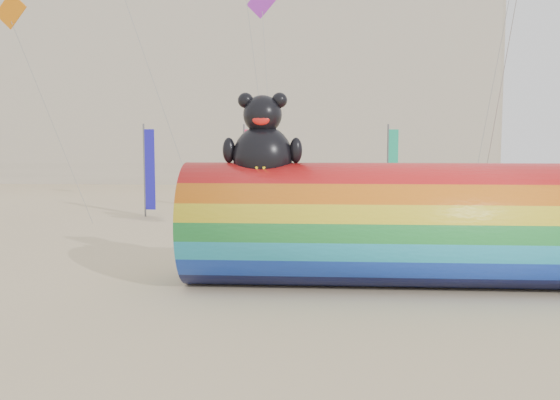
# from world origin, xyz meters

# --- Properties ---
(ground) EXTENTS (160.00, 160.00, 0.00)m
(ground) POSITION_xyz_m (0.00, 0.00, 0.00)
(ground) COLOR #CCB58C
(ground) RESTS_ON ground
(hotel_building) EXTENTS (60.40, 15.40, 20.60)m
(hotel_building) POSITION_xyz_m (-12.00, 45.95, 10.31)
(hotel_building) COLOR #B7AD99
(hotel_building) RESTS_ON ground
(windsock_assembly) EXTENTS (12.78, 3.89, 5.89)m
(windsock_assembly) POSITION_xyz_m (4.11, -0.25, 1.95)
(windsock_assembly) COLOR red
(windsock_assembly) RESTS_ON ground
(kite_handler) EXTENTS (0.66, 0.52, 1.60)m
(kite_handler) POSITION_xyz_m (6.87, 1.83, 0.80)
(kite_handler) COLOR #525559
(kite_handler) RESTS_ON ground
(fabric_bundle) EXTENTS (2.62, 1.35, 0.41)m
(fabric_bundle) POSITION_xyz_m (7.31, 0.34, 0.17)
(fabric_bundle) COLOR #3A0A0A
(fabric_bundle) RESTS_ON ground
(festival_banners) EXTENTS (14.35, 2.23, 5.20)m
(festival_banners) POSITION_xyz_m (-1.41, 16.60, 2.64)
(festival_banners) COLOR #59595E
(festival_banners) RESTS_ON ground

